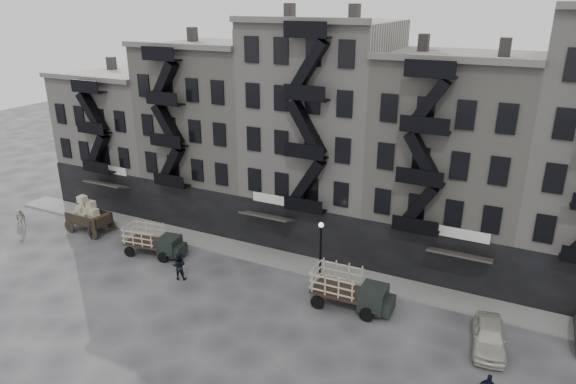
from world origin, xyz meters
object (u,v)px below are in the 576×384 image
at_px(stake_truck_east, 350,287).
at_px(pedestrian_mid, 179,266).
at_px(pedestrian_west, 92,230).
at_px(wagon, 87,211).
at_px(car_east, 489,337).
at_px(horse, 18,216).
at_px(stake_truck_west, 153,239).

distance_m(stake_truck_east, pedestrian_mid, 12.09).
height_order(pedestrian_west, pedestrian_mid, pedestrian_mid).
relative_size(wagon, stake_truck_east, 0.75).
distance_m(wagon, pedestrian_mid, 12.16).
xyz_separation_m(wagon, stake_truck_east, (23.69, -1.10, -0.37)).
distance_m(wagon, car_east, 32.16).
bearing_deg(pedestrian_west, wagon, 90.89).
relative_size(horse, wagon, 0.50).
bearing_deg(pedestrian_mid, horse, -23.77).
relative_size(stake_truck_west, car_east, 1.11).
relative_size(stake_truck_east, car_east, 1.19).
bearing_deg(pedestrian_mid, stake_truck_west, -47.50).
bearing_deg(stake_truck_west, pedestrian_mid, -35.05).
xyz_separation_m(stake_truck_west, pedestrian_mid, (4.02, -2.10, -0.33)).
height_order(horse, wagon, wagon).
relative_size(wagon, car_east, 0.90).
bearing_deg(horse, stake_truck_east, -73.58).
height_order(horse, stake_truck_east, stake_truck_east).
bearing_deg(pedestrian_mid, wagon, -34.27).
height_order(horse, pedestrian_west, pedestrian_west).
xyz_separation_m(stake_truck_east, pedestrian_west, (-22.28, 0.13, -0.65)).
bearing_deg(stake_truck_west, pedestrian_west, 173.08).
relative_size(stake_truck_west, pedestrian_west, 2.94).
relative_size(wagon, stake_truck_west, 0.80).
bearing_deg(wagon, car_east, -0.22).
height_order(stake_truck_east, pedestrian_mid, stake_truck_east).
bearing_deg(wagon, pedestrian_mid, -11.91).
distance_m(pedestrian_west, pedestrian_mid, 10.55).
bearing_deg(pedestrian_west, pedestrian_mid, -65.71).
relative_size(horse, stake_truck_east, 0.37).
distance_m(wagon, stake_truck_east, 23.72).
bearing_deg(stake_truck_west, stake_truck_east, -8.19).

